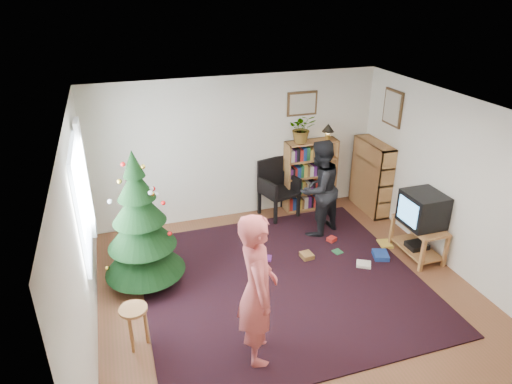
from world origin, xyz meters
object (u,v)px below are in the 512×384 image
object	(u,v)px
potted_plant	(302,128)
table_lamp	(328,129)
person_by_chair	(319,189)
picture_back	(302,104)
bookshelf_back	(310,174)
stool	(134,317)
person_standing	(257,290)
picture_right	(393,108)
tv_stand	(418,237)
christmas_tree	(141,232)
crt_tv	(423,209)
bookshelf_right	(371,176)
armchair	(277,185)

from	to	relation	value
potted_plant	table_lamp	xyz separation A→B (m)	(0.50, -0.00, -0.06)
person_by_chair	picture_back	bearing A→B (deg)	-120.55
bookshelf_back	table_lamp	world-z (taller)	table_lamp
picture_back	stool	xyz separation A→B (m)	(-3.20, -2.80, -1.53)
person_standing	table_lamp	xyz separation A→B (m)	(2.37, 3.24, 0.59)
picture_right	bookshelf_back	world-z (taller)	picture_right
picture_back	table_lamp	bearing A→B (deg)	-16.37
bookshelf_back	tv_stand	distance (m)	2.25
christmas_tree	crt_tv	distance (m)	4.08
christmas_tree	potted_plant	world-z (taller)	christmas_tree
picture_right	bookshelf_right	size ratio (longest dim) A/B	0.46
bookshelf_right	person_by_chair	size ratio (longest dim) A/B	0.80
picture_back	person_by_chair	bearing A→B (deg)	-95.62
picture_back	person_standing	size ratio (longest dim) A/B	0.30
bookshelf_right	potted_plant	world-z (taller)	potted_plant
picture_back	picture_right	xyz separation A→B (m)	(1.33, -0.73, 0.00)
bookshelf_back	crt_tv	world-z (taller)	bookshelf_back
bookshelf_back	person_standing	bearing A→B (deg)	-122.61
potted_plant	tv_stand	bearing A→B (deg)	-61.36
picture_right	tv_stand	size ratio (longest dim) A/B	0.72
crt_tv	potted_plant	size ratio (longest dim) A/B	1.14
crt_tv	bookshelf_right	bearing A→B (deg)	85.70
christmas_tree	potted_plant	xyz separation A→B (m)	(2.93, 1.47, 0.72)
picture_back	christmas_tree	distance (m)	3.56
stool	armchair	bearing A→B (deg)	44.28
crt_tv	person_by_chair	world-z (taller)	person_by_chair
person_by_chair	bookshelf_right	bearing A→B (deg)	176.78
picture_right	christmas_tree	size ratio (longest dim) A/B	0.30
christmas_tree	tv_stand	size ratio (longest dim) A/B	2.38
person_by_chair	bookshelf_back	bearing A→B (deg)	-130.94
tv_stand	person_by_chair	bearing A→B (deg)	136.42
potted_plant	crt_tv	bearing A→B (deg)	-61.42
crt_tv	person_by_chair	size ratio (longest dim) A/B	0.35
stool	tv_stand	bearing A→B (deg)	8.42
crt_tv	table_lamp	size ratio (longest dim) A/B	1.99
person_standing	table_lamp	size ratio (longest dim) A/B	6.22
person_standing	christmas_tree	bearing A→B (deg)	40.86
tv_stand	crt_tv	world-z (taller)	crt_tv
picture_right	stool	world-z (taller)	picture_right
picture_back	crt_tv	world-z (taller)	picture_back
bookshelf_right	person_standing	distance (m)	4.21
person_by_chair	table_lamp	xyz separation A→B (m)	(0.56, 0.92, 0.68)
christmas_tree	person_standing	xyz separation A→B (m)	(1.06, -1.77, 0.07)
stool	person_standing	world-z (taller)	person_standing
picture_back	stool	bearing A→B (deg)	-138.80
armchair	person_by_chair	distance (m)	1.00
bookshelf_right	table_lamp	size ratio (longest dim) A/B	4.48
picture_back	armchair	size ratio (longest dim) A/B	0.54
bookshelf_back	armchair	bearing A→B (deg)	-177.51
stool	table_lamp	size ratio (longest dim) A/B	1.85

